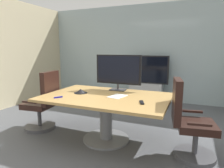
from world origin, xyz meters
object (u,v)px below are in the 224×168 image
at_px(remote_control, 142,102).
at_px(office_chair_right, 189,125).
at_px(conference_phone, 81,91).
at_px(office_chair_left, 43,105).
at_px(tv_monitor, 118,70).
at_px(wall_display_unit, 146,87).
at_px(conference_table, 106,106).

bearing_deg(remote_control, office_chair_right, -6.50).
distance_m(office_chair_right, conference_phone, 1.76).
xyz_separation_m(office_chair_left, tv_monitor, (1.28, 0.52, 0.65)).
xyz_separation_m(office_chair_right, wall_display_unit, (-1.20, 2.60, -0.01)).
bearing_deg(remote_control, conference_table, 141.27).
bearing_deg(remote_control, conference_phone, 147.93).
height_order(conference_table, conference_phone, conference_phone).
distance_m(office_chair_right, wall_display_unit, 2.86).
distance_m(tv_monitor, conference_phone, 0.76).
bearing_deg(office_chair_left, wall_display_unit, 146.95).
relative_size(tv_monitor, remote_control, 4.94).
height_order(conference_table, office_chair_right, office_chair_right).
bearing_deg(wall_display_unit, remote_control, -78.15).
relative_size(office_chair_left, conference_phone, 4.95).
bearing_deg(wall_display_unit, conference_table, -91.30).
bearing_deg(tv_monitor, office_chair_right, -22.86).
distance_m(tv_monitor, wall_display_unit, 2.18).
relative_size(office_chair_right, conference_phone, 4.95).
bearing_deg(wall_display_unit, conference_phone, -101.86).
height_order(conference_table, office_chair_left, office_chair_left).
bearing_deg(office_chair_right, office_chair_left, 80.47).
bearing_deg(conference_table, conference_phone, 178.39).
bearing_deg(office_chair_left, conference_phone, 88.05).
xyz_separation_m(office_chair_left, conference_phone, (0.78, 0.06, 0.32)).
xyz_separation_m(tv_monitor, remote_control, (0.61, -0.68, -0.35)).
xyz_separation_m(tv_monitor, wall_display_unit, (0.04, 2.07, -0.66)).
xyz_separation_m(office_chair_left, office_chair_right, (2.51, 0.00, 0.00)).
bearing_deg(conference_phone, tv_monitor, 43.12).
xyz_separation_m(office_chair_right, conference_phone, (-1.73, 0.05, 0.32)).
bearing_deg(conference_phone, remote_control, -10.98).
distance_m(conference_table, office_chair_left, 1.26).
distance_m(office_chair_left, conference_phone, 0.85).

